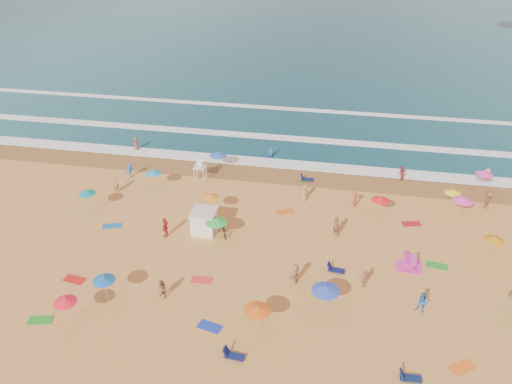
# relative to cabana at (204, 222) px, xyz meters

# --- Properties ---
(ground) EXTENTS (220.00, 220.00, 0.00)m
(ground) POSITION_rel_cabana_xyz_m (6.03, -0.88, -1.00)
(ground) COLOR gold
(ground) RESTS_ON ground
(ocean) EXTENTS (220.00, 140.00, 0.18)m
(ocean) POSITION_rel_cabana_xyz_m (6.03, 83.12, -1.00)
(ocean) COLOR #0C4756
(ocean) RESTS_ON ground
(wet_sand) EXTENTS (220.00, 220.00, 0.00)m
(wet_sand) POSITION_rel_cabana_xyz_m (6.03, 11.62, -0.99)
(wet_sand) COLOR olive
(wet_sand) RESTS_ON ground
(surf_foam) EXTENTS (200.00, 18.70, 0.05)m
(surf_foam) POSITION_rel_cabana_xyz_m (6.03, 20.44, -0.90)
(surf_foam) COLOR white
(surf_foam) RESTS_ON ground
(cabana) EXTENTS (2.00, 2.00, 2.00)m
(cabana) POSITION_rel_cabana_xyz_m (0.00, 0.00, 0.00)
(cabana) COLOR white
(cabana) RESTS_ON ground
(cabana_roof) EXTENTS (2.20, 2.20, 0.12)m
(cabana_roof) POSITION_rel_cabana_xyz_m (0.00, 0.00, 1.06)
(cabana_roof) COLOR silver
(cabana_roof) RESTS_ON cabana
(bicycle) EXTENTS (1.26, 1.99, 0.99)m
(bicycle) POSITION_rel_cabana_xyz_m (1.90, -0.30, -0.51)
(bicycle) COLOR black
(bicycle) RESTS_ON ground
(lifeguard_stand) EXTENTS (1.20, 1.20, 2.10)m
(lifeguard_stand) POSITION_rel_cabana_xyz_m (-2.97, 9.04, 0.05)
(lifeguard_stand) COLOR white
(lifeguard_stand) RESTS_ON ground
(beach_umbrellas) EXTENTS (46.58, 26.03, 0.80)m
(beach_umbrellas) POSITION_rel_cabana_xyz_m (10.04, 0.08, 1.13)
(beach_umbrellas) COLOR #FF38B7
(beach_umbrellas) RESTS_ON ground
(loungers) EXTENTS (59.06, 25.13, 0.34)m
(loungers) POSITION_rel_cabana_xyz_m (14.67, -6.01, -0.83)
(loungers) COLOR #0E1646
(loungers) RESTS_ON ground
(towels) EXTENTS (39.74, 22.46, 0.03)m
(towels) POSITION_rel_cabana_xyz_m (7.41, -3.48, -0.98)
(towels) COLOR red
(towels) RESTS_ON ground
(popup_tents) EXTENTS (15.87, 5.42, 1.20)m
(popup_tents) POSITION_rel_cabana_xyz_m (24.50, -0.02, -0.40)
(popup_tents) COLOR #EA34B6
(popup_tents) RESTS_ON ground
(beachgoers) EXTENTS (48.07, 25.26, 2.13)m
(beachgoers) POSITION_rel_cabana_xyz_m (7.34, 4.13, -0.19)
(beachgoers) COLOR red
(beachgoers) RESTS_ON ground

